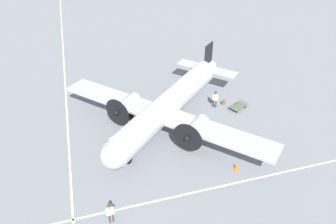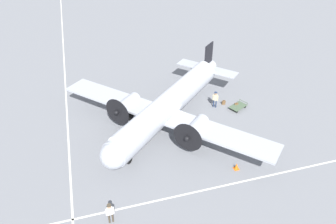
# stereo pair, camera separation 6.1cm
# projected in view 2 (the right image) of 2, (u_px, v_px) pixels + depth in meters

# --- Properties ---
(ground_plane) EXTENTS (300.00, 300.00, 0.00)m
(ground_plane) POSITION_uv_depth(u_px,v_px,m) (168.00, 125.00, 32.76)
(ground_plane) COLOR slate
(apron_line_eastwest) EXTENTS (120.00, 0.16, 0.01)m
(apron_line_eastwest) POSITION_uv_depth(u_px,v_px,m) (200.00, 191.00, 25.54)
(apron_line_eastwest) COLOR silver
(apron_line_eastwest) RESTS_ON ground_plane
(apron_line_northsouth) EXTENTS (0.16, 120.00, 0.01)m
(apron_line_northsouth) POSITION_uv_depth(u_px,v_px,m) (68.00, 142.00, 30.56)
(apron_line_northsouth) COLOR silver
(apron_line_northsouth) RESTS_ON ground_plane
(airliner_main) EXTENTS (18.84, 18.96, 5.39)m
(airliner_main) POSITION_uv_depth(u_px,v_px,m) (166.00, 106.00, 31.15)
(airliner_main) COLOR #ADB2BC
(airliner_main) RESTS_ON ground_plane
(crew_foreground) EXTENTS (0.61, 0.33, 1.81)m
(crew_foreground) POSITION_uv_depth(u_px,v_px,m) (110.00, 211.00, 22.54)
(crew_foreground) COLOR #473D2D
(crew_foreground) RESTS_ON ground_plane
(passenger_boarding) EXTENTS (0.54, 0.43, 1.88)m
(passenger_boarding) POSITION_uv_depth(u_px,v_px,m) (215.00, 98.00, 34.74)
(passenger_boarding) COLOR navy
(passenger_boarding) RESTS_ON ground_plane
(suitcase_near_door) EXTENTS (0.40, 0.16, 0.53)m
(suitcase_near_door) POSITION_uv_depth(u_px,v_px,m) (236.00, 105.00, 35.29)
(suitcase_near_door) COLOR brown
(suitcase_near_door) RESTS_ON ground_plane
(suitcase_upright_spare) EXTENTS (0.38, 0.15, 0.52)m
(suitcase_upright_spare) POSITION_uv_depth(u_px,v_px,m) (224.00, 103.00, 35.70)
(suitcase_upright_spare) COLOR brown
(suitcase_upright_spare) RESTS_ON ground_plane
(baggage_cart) EXTENTS (2.17, 1.83, 0.56)m
(baggage_cart) POSITION_uv_depth(u_px,v_px,m) (238.00, 106.00, 35.02)
(baggage_cart) COLOR #4C6047
(baggage_cart) RESTS_ON ground_plane
(traffic_cone) EXTENTS (0.45, 0.45, 0.60)m
(traffic_cone) POSITION_uv_depth(u_px,v_px,m) (236.00, 166.00, 27.42)
(traffic_cone) COLOR orange
(traffic_cone) RESTS_ON ground_plane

